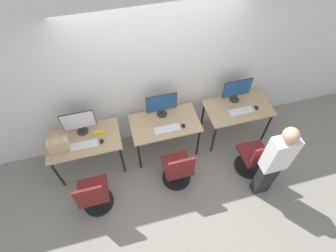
# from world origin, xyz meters

# --- Properties ---
(ground_plane) EXTENTS (20.00, 20.00, 0.00)m
(ground_plane) POSITION_xyz_m (0.00, 0.00, 0.00)
(ground_plane) COLOR gray
(wall_back) EXTENTS (12.00, 0.05, 2.80)m
(wall_back) POSITION_xyz_m (0.00, 0.77, 1.40)
(wall_back) COLOR silver
(wall_back) RESTS_ON ground_plane
(desk_left) EXTENTS (1.12, 0.65, 0.74)m
(desk_left) POSITION_xyz_m (-1.30, 0.32, 0.66)
(desk_left) COLOR tan
(desk_left) RESTS_ON ground_plane
(monitor_left) EXTENTS (0.50, 0.18, 0.44)m
(monitor_left) POSITION_xyz_m (-1.30, 0.49, 0.98)
(monitor_left) COLOR #2D2D2D
(monitor_left) RESTS_ON desk_left
(keyboard_left) EXTENTS (0.42, 0.14, 0.02)m
(keyboard_left) POSITION_xyz_m (-1.30, 0.21, 0.75)
(keyboard_left) COLOR silver
(keyboard_left) RESTS_ON desk_left
(mouse_left) EXTENTS (0.06, 0.09, 0.03)m
(mouse_left) POSITION_xyz_m (-1.03, 0.21, 0.76)
(mouse_left) COLOR black
(mouse_left) RESTS_ON desk_left
(office_chair_left) EXTENTS (0.48, 0.48, 0.89)m
(office_chair_left) POSITION_xyz_m (-1.29, -0.46, 0.36)
(office_chair_left) COLOR black
(office_chair_left) RESTS_ON ground_plane
(desk_center) EXTENTS (1.12, 0.65, 0.74)m
(desk_center) POSITION_xyz_m (0.00, 0.32, 0.66)
(desk_center) COLOR tan
(desk_center) RESTS_ON ground_plane
(monitor_center) EXTENTS (0.50, 0.18, 0.44)m
(monitor_center) POSITION_xyz_m (0.00, 0.52, 0.98)
(monitor_center) COLOR #2D2D2D
(monitor_center) RESTS_ON desk_center
(keyboard_center) EXTENTS (0.42, 0.14, 0.02)m
(keyboard_center) POSITION_xyz_m (0.00, 0.18, 0.75)
(keyboard_center) COLOR silver
(keyboard_center) RESTS_ON desk_center
(mouse_center) EXTENTS (0.06, 0.09, 0.03)m
(mouse_center) POSITION_xyz_m (0.27, 0.17, 0.76)
(mouse_center) COLOR black
(mouse_center) RESTS_ON desk_center
(office_chair_center) EXTENTS (0.48, 0.48, 0.89)m
(office_chair_center) POSITION_xyz_m (0.03, -0.37, 0.36)
(office_chair_center) COLOR black
(office_chair_center) RESTS_ON ground_plane
(desk_right) EXTENTS (1.12, 0.65, 0.74)m
(desk_right) POSITION_xyz_m (1.30, 0.32, 0.66)
(desk_right) COLOR tan
(desk_right) RESTS_ON ground_plane
(monitor_right) EXTENTS (0.50, 0.18, 0.44)m
(monitor_right) POSITION_xyz_m (1.30, 0.52, 0.98)
(monitor_right) COLOR #2D2D2D
(monitor_right) RESTS_ON desk_right
(keyboard_right) EXTENTS (0.42, 0.14, 0.02)m
(keyboard_right) POSITION_xyz_m (1.30, 0.22, 0.75)
(keyboard_right) COLOR silver
(keyboard_right) RESTS_ON desk_right
(mouse_right) EXTENTS (0.06, 0.09, 0.03)m
(mouse_right) POSITION_xyz_m (1.58, 0.23, 0.76)
(mouse_right) COLOR black
(mouse_right) RESTS_ON desk_right
(office_chair_right) EXTENTS (0.48, 0.48, 0.89)m
(office_chair_right) POSITION_xyz_m (1.30, -0.48, 0.36)
(office_chair_right) COLOR black
(office_chair_right) RESTS_ON ground_plane
(person_right) EXTENTS (0.36, 0.21, 1.59)m
(person_right) POSITION_xyz_m (1.29, -0.85, 0.86)
(person_right) COLOR #232328
(person_right) RESTS_ON ground_plane
(handbag) EXTENTS (0.30, 0.18, 0.25)m
(handbag) POSITION_xyz_m (-1.64, 0.23, 0.86)
(handbag) COLOR tan
(handbag) RESTS_ON desk_left
(placard_left) EXTENTS (0.16, 0.03, 0.08)m
(placard_left) POSITION_xyz_m (-1.06, 0.36, 0.78)
(placard_left) COLOR yellow
(placard_left) RESTS_ON desk_left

